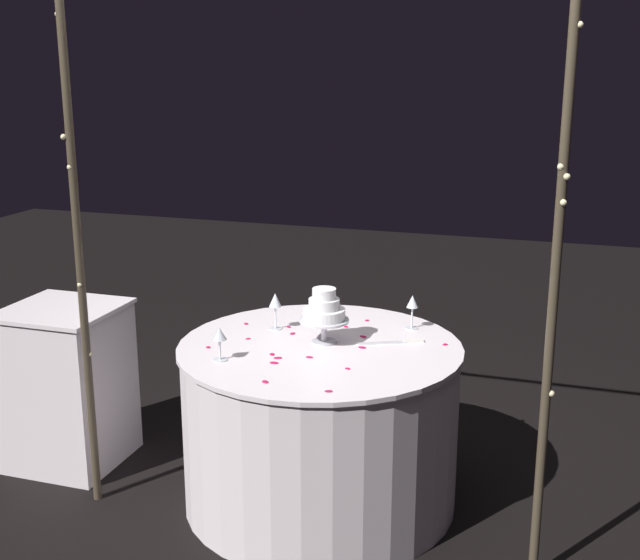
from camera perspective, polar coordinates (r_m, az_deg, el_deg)
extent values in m
plane|color=black|center=(3.94, 0.00, -14.79)|extent=(12.00, 12.00, 0.00)
cylinder|color=#473D2D|center=(3.05, 15.77, -1.02)|extent=(0.04, 0.04, 2.30)
cylinder|color=#473D2D|center=(3.66, -16.24, 1.60)|extent=(0.04, 0.04, 2.30)
sphere|color=#F9EAB2|center=(2.95, 16.24, 7.49)|extent=(0.02, 0.02, 0.02)
sphere|color=#F9EAB2|center=(3.59, -16.83, 7.44)|extent=(0.02, 0.02, 0.02)
sphere|color=#F9EAB2|center=(3.45, 14.62, -16.85)|extent=(0.02, 0.02, 0.02)
sphere|color=#F9EAB2|center=(3.59, -17.60, 17.05)|extent=(0.02, 0.02, 0.02)
sphere|color=#F9EAB2|center=(2.94, 17.45, 16.41)|extent=(0.02, 0.02, 0.02)
sphere|color=#F9EAB2|center=(3.78, -15.56, -4.95)|extent=(0.02, 0.02, 0.02)
sphere|color=#F9EAB2|center=(2.96, 16.41, 5.13)|extent=(0.02, 0.02, 0.02)
sphere|color=#F9EAB2|center=(3.75, -15.92, -2.30)|extent=(0.02, 0.02, 0.02)
sphere|color=#F9EAB2|center=(2.95, 16.64, 6.82)|extent=(0.02, 0.02, 0.02)
sphere|color=#F9EAB2|center=(3.58, -17.24, 9.38)|extent=(0.02, 0.02, 0.02)
sphere|color=#F9EAB2|center=(3.16, 15.64, -7.54)|extent=(0.02, 0.02, 0.02)
sphere|color=#F9EAB2|center=(3.68, -16.19, -0.32)|extent=(0.02, 0.02, 0.02)
cylinder|color=white|center=(3.78, 0.00, -10.01)|extent=(1.23, 1.23, 0.73)
cylinder|color=white|center=(3.63, 0.00, -4.67)|extent=(1.25, 1.25, 0.02)
cube|color=white|center=(4.30, -16.97, -7.06)|extent=(0.50, 0.50, 0.78)
cube|color=white|center=(4.18, -17.38, -1.96)|extent=(0.52, 0.52, 0.02)
cylinder|color=silver|center=(3.66, 0.28, -4.26)|extent=(0.11, 0.11, 0.01)
cylinder|color=silver|center=(3.65, 0.28, -3.54)|extent=(0.02, 0.02, 0.09)
cylinder|color=silver|center=(3.63, 0.28, -2.79)|extent=(0.22, 0.22, 0.01)
cylinder|color=white|center=(3.62, 0.28, -2.36)|extent=(0.19, 0.19, 0.05)
cylinder|color=white|center=(3.61, 0.29, -1.66)|extent=(0.14, 0.14, 0.05)
cylinder|color=white|center=(3.60, 0.29, -0.95)|extent=(0.10, 0.10, 0.05)
cylinder|color=silver|center=(3.87, 6.33, -3.31)|extent=(0.06, 0.06, 0.00)
cylinder|color=silver|center=(3.86, 6.35, -2.58)|extent=(0.01, 0.01, 0.10)
cone|color=silver|center=(3.83, 6.38, -1.47)|extent=(0.06, 0.06, 0.06)
cylinder|color=silver|center=(3.48, -6.88, -5.47)|extent=(0.06, 0.06, 0.00)
cylinder|color=silver|center=(3.47, -6.91, -4.76)|extent=(0.01, 0.01, 0.09)
cone|color=silver|center=(3.44, -6.94, -3.66)|extent=(0.06, 0.06, 0.05)
cylinder|color=silver|center=(3.85, -3.07, -3.36)|extent=(0.06, 0.06, 0.00)
cylinder|color=silver|center=(3.83, -3.08, -2.58)|extent=(0.01, 0.01, 0.11)
cone|color=silver|center=(3.81, -3.10, -1.38)|extent=(0.06, 0.06, 0.06)
cube|color=silver|center=(3.66, 4.32, -4.34)|extent=(0.21, 0.12, 0.01)
cube|color=white|center=(3.69, 6.46, -4.19)|extent=(0.09, 0.06, 0.01)
ellipsoid|color=#C61951|center=(3.49, -0.73, -5.33)|extent=(0.03, 0.02, 0.00)
ellipsoid|color=#C61951|center=(3.87, 1.79, -3.22)|extent=(0.03, 0.03, 0.00)
ellipsoid|color=#C61951|center=(3.52, -3.32, -5.13)|extent=(0.03, 0.04, 0.00)
ellipsoid|color=#C61951|center=(3.60, 2.92, -4.65)|extent=(0.04, 0.03, 0.00)
ellipsoid|color=#C61951|center=(3.74, 2.99, -3.91)|extent=(0.04, 0.04, 0.00)
ellipsoid|color=#C61951|center=(3.87, -2.17, -3.24)|extent=(0.03, 0.03, 0.00)
ellipsoid|color=#C61951|center=(3.15, 0.60, -7.66)|extent=(0.04, 0.03, 0.00)
ellipsoid|color=#C61951|center=(3.93, -5.11, -3.01)|extent=(0.03, 0.04, 0.00)
ellipsoid|color=#C61951|center=(3.72, -4.97, -4.04)|extent=(0.03, 0.03, 0.00)
ellipsoid|color=#C61951|center=(3.48, -2.92, -5.37)|extent=(0.04, 0.04, 0.00)
ellipsoid|color=#C61951|center=(3.97, 3.26, -2.79)|extent=(0.02, 0.03, 0.00)
ellipsoid|color=#C61951|center=(3.43, -3.18, -5.71)|extent=(0.04, 0.03, 0.00)
ellipsoid|color=#C61951|center=(3.24, -3.79, -7.00)|extent=(0.04, 0.04, 0.00)
ellipsoid|color=#C61951|center=(3.63, -7.70, -4.61)|extent=(0.03, 0.03, 0.00)
ellipsoid|color=#C61951|center=(3.78, -1.90, -3.70)|extent=(0.03, 0.04, 0.00)
ellipsoid|color=#C61951|center=(3.68, 8.60, -4.41)|extent=(0.03, 0.03, 0.00)
ellipsoid|color=#C61951|center=(3.37, 1.92, -6.11)|extent=(0.03, 0.03, 0.00)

